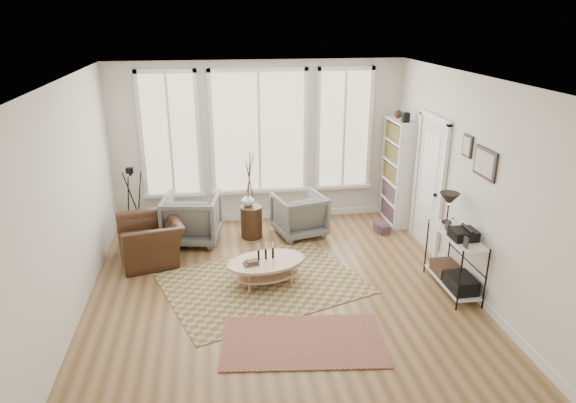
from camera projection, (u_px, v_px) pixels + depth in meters
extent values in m
plane|color=olive|center=(280.00, 291.00, 7.14)|extent=(5.50, 5.50, 0.00)
plane|color=white|center=(279.00, 79.00, 6.14)|extent=(5.50, 5.50, 0.00)
cube|color=silver|center=(259.00, 143.00, 9.20)|extent=(5.20, 0.04, 2.90)
cube|color=silver|center=(326.00, 305.00, 4.09)|extent=(5.20, 0.04, 2.90)
cube|color=silver|center=(70.00, 203.00, 6.28)|extent=(0.04, 5.50, 2.90)
cube|color=silver|center=(468.00, 183.00, 7.01)|extent=(0.04, 5.50, 2.90)
cube|color=white|center=(261.00, 215.00, 9.67)|extent=(5.10, 0.04, 0.12)
cube|color=white|center=(455.00, 274.00, 7.48)|extent=(0.03, 5.40, 0.12)
cube|color=tan|center=(259.00, 132.00, 9.11)|extent=(1.60, 0.03, 2.10)
cube|color=tan|center=(170.00, 135.00, 8.89)|extent=(0.90, 0.03, 2.10)
cube|color=tan|center=(344.00, 129.00, 9.32)|extent=(0.90, 0.03, 2.10)
cube|color=white|center=(259.00, 132.00, 9.09)|extent=(1.74, 0.06, 2.24)
cube|color=white|center=(170.00, 135.00, 8.87)|extent=(1.04, 0.06, 2.24)
cube|color=white|center=(344.00, 130.00, 9.31)|extent=(1.04, 0.06, 2.24)
cube|color=white|center=(260.00, 190.00, 9.44)|extent=(4.10, 0.12, 0.06)
cube|color=silver|center=(429.00, 185.00, 8.21)|extent=(0.04, 0.88, 2.10)
cube|color=white|center=(430.00, 170.00, 8.12)|extent=(0.01, 0.55, 1.20)
cube|color=white|center=(442.00, 195.00, 7.75)|extent=(0.06, 0.08, 2.18)
cube|color=white|center=(417.00, 176.00, 8.66)|extent=(0.06, 0.08, 2.18)
cube|color=white|center=(435.00, 117.00, 7.83)|extent=(0.06, 1.06, 0.08)
sphere|color=black|center=(435.00, 195.00, 7.91)|extent=(0.06, 0.06, 0.06)
cube|color=white|center=(405.00, 179.00, 8.84)|extent=(0.30, 0.03, 1.90)
cube|color=white|center=(389.00, 166.00, 9.60)|extent=(0.30, 0.03, 1.90)
cube|color=white|center=(405.00, 172.00, 9.24)|extent=(0.02, 0.85, 1.90)
cube|color=white|center=(397.00, 172.00, 9.22)|extent=(0.30, 0.81, 1.90)
cube|color=brown|center=(397.00, 172.00, 9.22)|extent=(0.24, 0.75, 1.76)
cube|color=black|center=(406.00, 117.00, 8.68)|extent=(0.12, 0.10, 0.16)
sphere|color=#3D2313|center=(398.00, 114.00, 9.01)|extent=(0.14, 0.14, 0.14)
cube|color=white|center=(452.00, 281.00, 7.16)|extent=(0.37, 1.07, 0.03)
cube|color=white|center=(458.00, 235.00, 6.92)|extent=(0.37, 1.07, 0.02)
cylinder|color=black|center=(460.00, 281.00, 6.53)|extent=(0.02, 0.02, 0.85)
cylinder|color=black|center=(486.00, 279.00, 6.58)|extent=(0.02, 0.02, 0.85)
cylinder|color=black|center=(426.00, 246.00, 7.52)|extent=(0.02, 0.02, 0.85)
cylinder|color=black|center=(450.00, 245.00, 7.57)|extent=(0.02, 0.02, 0.85)
cylinder|color=black|center=(447.00, 222.00, 7.22)|extent=(0.14, 0.14, 0.02)
cylinder|color=black|center=(448.00, 213.00, 7.17)|extent=(0.02, 0.02, 0.30)
cone|color=black|center=(449.00, 199.00, 7.10)|extent=(0.28, 0.28, 0.18)
cube|color=black|center=(463.00, 234.00, 6.75)|extent=(0.32, 0.30, 0.13)
cube|color=black|center=(461.00, 283.00, 6.89)|extent=(0.32, 0.45, 0.20)
cube|color=#3D2313|center=(446.00, 268.00, 7.33)|extent=(0.32, 0.40, 0.16)
cube|color=black|center=(466.00, 242.00, 6.48)|extent=(0.02, 0.10, 0.14)
cube|color=black|center=(447.00, 227.00, 6.98)|extent=(0.02, 0.10, 0.12)
cube|color=black|center=(485.00, 163.00, 6.49)|extent=(0.03, 0.52, 0.38)
cube|color=silver|center=(484.00, 163.00, 6.49)|extent=(0.01, 0.44, 0.30)
cube|color=black|center=(468.00, 146.00, 6.92)|extent=(0.03, 0.24, 0.30)
cube|color=silver|center=(466.00, 146.00, 6.92)|extent=(0.01, 0.18, 0.24)
cube|color=brown|center=(263.00, 283.00, 7.34)|extent=(3.17, 2.76, 0.01)
cube|color=maroon|center=(303.00, 341.00, 6.03)|extent=(2.01, 1.27, 0.01)
ellipsoid|color=tan|center=(266.00, 273.00, 7.30)|extent=(1.07, 0.80, 0.03)
ellipsoid|color=tan|center=(266.00, 262.00, 7.24)|extent=(1.25, 0.94, 0.04)
cylinder|color=tan|center=(245.00, 280.00, 7.09)|extent=(0.03, 0.03, 0.32)
cylinder|color=tan|center=(290.00, 277.00, 7.18)|extent=(0.03, 0.03, 0.32)
cylinder|color=tan|center=(244.00, 269.00, 7.43)|extent=(0.03, 0.03, 0.32)
cylinder|color=tan|center=(286.00, 266.00, 7.51)|extent=(0.03, 0.03, 0.32)
cylinder|color=black|center=(258.00, 254.00, 7.23)|extent=(0.03, 0.03, 0.16)
cylinder|color=black|center=(266.00, 254.00, 7.25)|extent=(0.03, 0.03, 0.16)
cylinder|color=black|center=(273.00, 253.00, 7.26)|extent=(0.03, 0.03, 0.16)
cube|color=#304523|center=(252.00, 262.00, 7.12)|extent=(0.20, 0.14, 0.05)
imported|color=slate|center=(192.00, 218.00, 8.57)|extent=(1.02, 1.04, 0.83)
imported|color=slate|center=(299.00, 215.00, 8.84)|extent=(0.97, 0.99, 0.74)
cylinder|color=#3D2313|center=(251.00, 222.00, 8.78)|extent=(0.37, 0.37, 0.56)
imported|color=silver|center=(248.00, 199.00, 8.70)|extent=(0.27, 0.27, 0.22)
imported|color=#3D2313|center=(151.00, 240.00, 7.95)|extent=(1.23, 1.13, 0.68)
cylinder|color=black|center=(130.00, 174.00, 8.43)|extent=(0.05, 0.05, 0.05)
cube|color=black|center=(130.00, 170.00, 8.40)|extent=(0.13, 0.10, 0.09)
cylinder|color=black|center=(129.00, 172.00, 8.34)|extent=(0.05, 0.07, 0.05)
cube|color=brown|center=(381.00, 227.00, 9.08)|extent=(0.22, 0.27, 0.17)
cube|color=brown|center=(382.00, 229.00, 9.01)|extent=(0.24, 0.28, 0.16)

